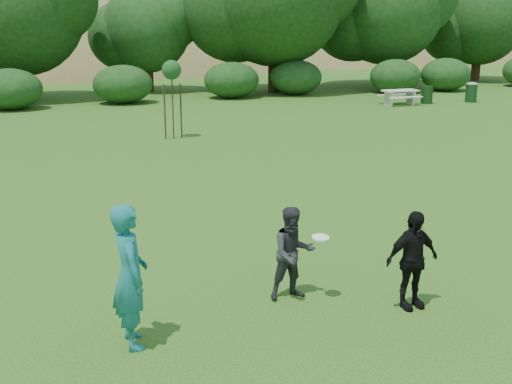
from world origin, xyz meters
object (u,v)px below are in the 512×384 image
picnic_table (400,95)px  trash_can_lidded (471,92)px  trash_can_near (427,95)px  sapling (172,72)px  player_black (412,260)px  player_grey (293,253)px  player_teal (130,276)px

picnic_table → trash_can_lidded: bearing=-4.6°
trash_can_near → trash_can_lidded: 2.56m
trash_can_near → trash_can_lidded: (2.55, -0.28, 0.09)m
sapling → trash_can_lidded: size_ratio=2.71×
player_black → sapling: sapling is taller
player_black → player_grey: bearing=146.3°
trash_can_near → picnic_table: 1.58m
player_grey → player_black: player_black is taller
player_grey → sapling: 14.50m
player_teal → sapling: sapling is taller
player_teal → player_black: (4.19, -0.25, -0.23)m
player_grey → trash_can_lidded: player_grey is taller
player_black → trash_can_near: (14.24, 20.76, -0.32)m
player_grey → trash_can_lidded: 26.83m
sapling → player_teal: bearing=-104.4°
player_grey → trash_can_near: player_grey is taller
sapling → player_black: bearing=-88.7°
player_grey → trash_can_lidded: size_ratio=1.43×
player_black → sapling: bearing=87.7°
player_teal → trash_can_lidded: size_ratio=1.90×
player_black → picnic_table: 24.36m
trash_can_lidded → picnic_table: bearing=175.4°
player_grey → trash_can_near: 25.37m
sapling → player_grey: bearing=-94.9°
player_teal → player_black: 4.21m
player_grey → picnic_table: size_ratio=0.83×
player_grey → trash_can_lidded: (18.35, 19.57, -0.21)m
player_teal → trash_can_lidded: 29.15m
player_grey → sapling: sapling is taller
picnic_table → trash_can_lidded: size_ratio=1.71×
player_black → trash_can_lidded: (16.78, 20.48, -0.23)m
trash_can_near → sapling: size_ratio=0.32×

